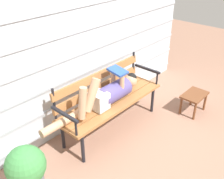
{
  "coord_description": "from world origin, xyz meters",
  "views": [
    {
      "loc": [
        -2.29,
        -1.94,
        2.4
      ],
      "look_at": [
        0.0,
        0.11,
        0.65
      ],
      "focal_mm": 42.07,
      "sensor_mm": 36.0,
      "label": 1
    }
  ],
  "objects_px": {
    "park_bench": "(108,97)",
    "footstool": "(194,97)",
    "reclining_person": "(107,94)",
    "potted_plant": "(27,170)"
  },
  "relations": [
    {
      "from": "park_bench",
      "to": "footstool",
      "type": "bearing_deg",
      "value": -32.64
    },
    {
      "from": "park_bench",
      "to": "reclining_person",
      "type": "xyz_separation_m",
      "value": [
        -0.09,
        -0.07,
        0.12
      ]
    },
    {
      "from": "park_bench",
      "to": "potted_plant",
      "type": "bearing_deg",
      "value": -172.79
    },
    {
      "from": "park_bench",
      "to": "reclining_person",
      "type": "height_order",
      "value": "reclining_person"
    },
    {
      "from": "park_bench",
      "to": "potted_plant",
      "type": "relative_size",
      "value": 2.71
    },
    {
      "from": "park_bench",
      "to": "footstool",
      "type": "height_order",
      "value": "park_bench"
    },
    {
      "from": "park_bench",
      "to": "footstool",
      "type": "relative_size",
      "value": 3.8
    },
    {
      "from": "park_bench",
      "to": "potted_plant",
      "type": "xyz_separation_m",
      "value": [
        -1.44,
        -0.18,
        -0.17
      ]
    },
    {
      "from": "footstool",
      "to": "potted_plant",
      "type": "height_order",
      "value": "potted_plant"
    },
    {
      "from": "reclining_person",
      "to": "footstool",
      "type": "height_order",
      "value": "reclining_person"
    }
  ]
}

